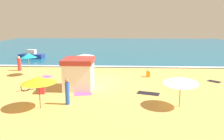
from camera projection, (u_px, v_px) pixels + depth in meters
The scene contains 18 objects.
ground_plane at pixel (101, 80), 22.40m from camera, with size 60.00×60.00×0.00m, color #E0A856.
ocean_water at pixel (113, 47), 49.75m from camera, with size 60.00×44.00×0.10m, color #196084.
wave_breaker_foam at pixel (106, 66), 28.53m from camera, with size 57.00×0.70×0.01m, color white.
lifeguard_cabana at pixel (79, 73), 19.41m from camera, with size 2.43×2.74×2.52m.
beach_umbrella_3 at pixel (39, 80), 14.88m from camera, with size 2.96×2.96×2.12m.
beach_umbrella_4 at pixel (84, 55), 25.58m from camera, with size 2.63×2.64×2.07m.
beach_umbrella_6 at pixel (181, 80), 15.18m from camera, with size 2.91×2.93×2.08m.
beach_umbrella_7 at pixel (28, 56), 23.91m from camera, with size 2.37×2.37×2.33m.
parked_bicycle at pixel (32, 86), 19.13m from camera, with size 1.54×1.07×0.76m.
beachgoer_2 at pixel (42, 89), 18.26m from camera, with size 0.53×0.53×0.83m.
beachgoer_4 at pixel (67, 92), 15.81m from camera, with size 0.38×0.38×1.78m.
beachgoer_5 at pixel (19, 64), 26.45m from camera, with size 0.55×0.55×1.61m.
beachgoer_6 at pixel (148, 73), 23.58m from camera, with size 0.39×0.39×0.80m.
beach_towel_1 at pixel (148, 93), 18.35m from camera, with size 1.88×1.33×0.01m.
beach_towel_2 at pixel (214, 81), 21.89m from camera, with size 1.35×1.34×0.01m.
beach_towel_3 at pixel (45, 77), 23.50m from camera, with size 1.33×1.75×0.01m.
beach_towel_4 at pixel (83, 94), 18.22m from camera, with size 1.52×1.17×0.01m.
small_boat_0 at pixel (32, 55), 34.48m from camera, with size 3.64×1.66×1.25m.
Camera 1 is at (2.07, -21.64, 5.57)m, focal length 38.09 mm.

